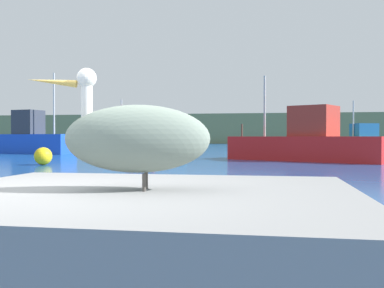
{
  "coord_description": "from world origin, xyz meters",
  "views": [
    {
      "loc": [
        2.01,
        -3.31,
        1.22
      ],
      "look_at": [
        -1.1,
        14.57,
        0.92
      ],
      "focal_mm": 41.59,
      "sensor_mm": 36.0,
      "label": 1
    }
  ],
  "objects_px": {
    "pelican": "(136,138)",
    "fishing_boat_teal": "(144,138)",
    "fishing_boat_yellow": "(374,142)",
    "mooring_buoy": "(43,156)",
    "fishing_boat_red": "(308,143)",
    "fishing_boat_blue": "(32,139)"
  },
  "relations": [
    {
      "from": "pelican",
      "to": "fishing_boat_teal",
      "type": "xyz_separation_m",
      "value": [
        -9.88,
        34.62,
        -0.15
      ]
    },
    {
      "from": "fishing_boat_yellow",
      "to": "mooring_buoy",
      "type": "distance_m",
      "value": 30.03
    },
    {
      "from": "pelican",
      "to": "fishing_boat_yellow",
      "type": "xyz_separation_m",
      "value": [
        10.1,
        37.86,
        -0.44
      ]
    },
    {
      "from": "fishing_boat_teal",
      "to": "fishing_boat_yellow",
      "type": "bearing_deg",
      "value": -179.42
    },
    {
      "from": "fishing_boat_red",
      "to": "pelican",
      "type": "bearing_deg",
      "value": 109.18
    },
    {
      "from": "fishing_boat_yellow",
      "to": "fishing_boat_red",
      "type": "distance_m",
      "value": 19.41
    },
    {
      "from": "fishing_boat_teal",
      "to": "fishing_boat_yellow",
      "type": "distance_m",
      "value": 20.24
    },
    {
      "from": "fishing_boat_yellow",
      "to": "fishing_boat_red",
      "type": "bearing_deg",
      "value": 47.67
    },
    {
      "from": "fishing_boat_blue",
      "to": "fishing_boat_red",
      "type": "distance_m",
      "value": 19.8
    },
    {
      "from": "pelican",
      "to": "fishing_boat_teal",
      "type": "distance_m",
      "value": 36.0
    },
    {
      "from": "pelican",
      "to": "fishing_boat_red",
      "type": "relative_size",
      "value": 0.18
    },
    {
      "from": "pelican",
      "to": "fishing_boat_red",
      "type": "distance_m",
      "value": 20.03
    },
    {
      "from": "pelican",
      "to": "fishing_boat_yellow",
      "type": "distance_m",
      "value": 39.19
    },
    {
      "from": "pelican",
      "to": "mooring_buoy",
      "type": "bearing_deg",
      "value": -69.74
    },
    {
      "from": "fishing_boat_teal",
      "to": "fishing_boat_red",
      "type": "bearing_deg",
      "value": 122.28
    },
    {
      "from": "fishing_boat_teal",
      "to": "mooring_buoy",
      "type": "relative_size",
      "value": 9.66
    },
    {
      "from": "fishing_boat_blue",
      "to": "mooring_buoy",
      "type": "relative_size",
      "value": 8.45
    },
    {
      "from": "fishing_boat_yellow",
      "to": "pelican",
      "type": "bearing_deg",
      "value": 54.31
    },
    {
      "from": "fishing_boat_red",
      "to": "mooring_buoy",
      "type": "bearing_deg",
      "value": 53.02
    },
    {
      "from": "fishing_boat_blue",
      "to": "fishing_boat_teal",
      "type": "bearing_deg",
      "value": 66.58
    },
    {
      "from": "fishing_boat_red",
      "to": "mooring_buoy",
      "type": "xyz_separation_m",
      "value": [
        -11.53,
        -5.46,
        -0.51
      ]
    },
    {
      "from": "fishing_boat_red",
      "to": "fishing_boat_yellow",
      "type": "bearing_deg",
      "value": -83.9
    }
  ]
}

